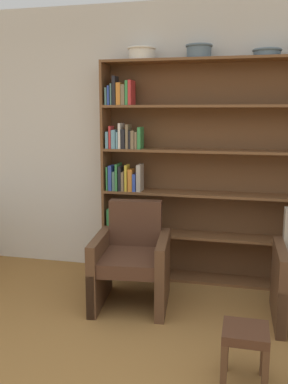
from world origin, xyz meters
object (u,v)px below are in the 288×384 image
bowl_olive (199,51)px  bowl_copper (267,52)px  armchair_leather (132,260)px  bowl_stoneware (142,53)px  footstool (245,341)px  bookshelf (206,176)px

bowl_olive → bowl_copper: (0.61, 0.00, -0.03)m
bowl_olive → armchair_leather: bearing=-125.0°
bowl_stoneware → footstool: bearing=-57.3°
bowl_olive → bowl_copper: bearing=0.0°
bookshelf → footstool: bearing=-76.0°
bowl_olive → bookshelf: bearing=15.3°
bowl_copper → bowl_stoneware: bearing=180.0°
bowl_stoneware → bowl_copper: bearing=-0.0°
bowl_copper → footstool: size_ratio=0.70×
bookshelf → bowl_copper: bearing=-2.9°
bookshelf → armchair_leather: bearing=-129.0°
bowl_copper → armchair_leather: (-1.09, -0.68, -1.82)m
bookshelf → bowl_copper: (0.52, -0.03, 1.15)m
bowl_stoneware → bookshelf: bearing=2.3°
bowl_copper → armchair_leather: size_ratio=0.30×
armchair_leather → bowl_stoneware: bearing=-89.7°
bookshelf → bowl_olive: (-0.10, -0.03, 1.18)m
bookshelf → bowl_stoneware: (-0.65, -0.03, 1.18)m
bowl_stoneware → bowl_copper: (1.17, -0.00, -0.03)m
armchair_leather → footstool: size_ratio=2.35×
bookshelf → bowl_stoneware: 1.34m
bowl_copper → armchair_leather: 2.22m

